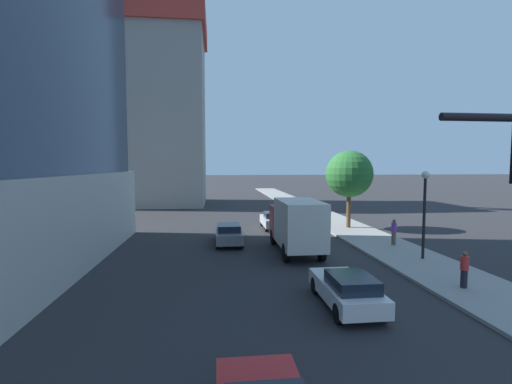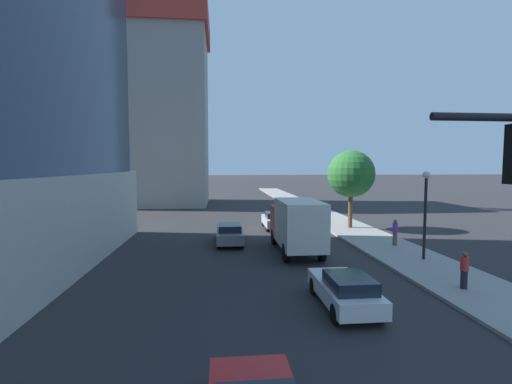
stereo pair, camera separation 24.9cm
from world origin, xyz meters
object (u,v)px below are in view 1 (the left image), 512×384
Objects in this scene: street_lamp at (425,200)px; street_tree at (349,174)px; pedestrian_red_shirt at (464,269)px; car_silver at (274,220)px; car_white at (347,289)px; pedestrian_purple_shirt at (394,232)px; box_truck at (296,223)px; car_gray at (229,233)px; construction_building at (151,100)px.

street_tree reaches higher than street_lamp.
street_tree reaches higher than pedestrian_red_shirt.
car_silver is (-6.36, 0.95, -4.00)m from street_tree.
car_white is at bearing -138.30° from street_lamp.
car_white is (-6.36, -16.56, -4.01)m from street_tree.
street_lamp is at bearing 77.85° from pedestrian_red_shirt.
car_silver is at bearing 120.67° from street_lamp.
pedestrian_red_shirt reaches higher than car_white.
pedestrian_purple_shirt reaches higher than car_silver.
street_lamp is at bearing -21.45° from box_truck.
pedestrian_purple_shirt is (10.98, -2.29, 0.31)m from car_gray.
street_tree is at bearing 68.99° from car_white.
box_truck is (-6.36, -7.83, -2.86)m from street_tree.
street_lamp is 0.76× the size of box_truck.
street_tree is 12.12m from car_gray.
car_silver is at bearing 90.00° from car_white.
car_gray is 1.14× the size of car_silver.
pedestrian_purple_shirt is 8.49m from pedestrian_red_shirt.
pedestrian_red_shirt is at bearing -62.63° from construction_building.
car_gray is at bearing 132.62° from pedestrian_red_shirt.
construction_building is at bearing 109.71° from car_gray.
pedestrian_purple_shirt is at bearing 7.45° from box_truck.
box_truck is 6.99m from pedestrian_purple_shirt.
pedestrian_red_shirt is at bearing -52.55° from box_truck.
street_lamp is 1.06× the size of car_gray.
pedestrian_red_shirt is (-1.13, -8.41, -0.07)m from pedestrian_purple_shirt.
pedestrian_purple_shirt reaches higher than car_white.
street_lamp is 7.48m from box_truck.
street_tree is 1.00× the size of box_truck.
street_lamp reaches higher than car_white.
construction_building is at bearing 125.18° from pedestrian_purple_shirt.
pedestrian_purple_shirt is (6.88, -7.89, 0.30)m from car_silver.
pedestrian_red_shirt is at bearing 11.90° from car_white.
street_lamp is at bearing -28.29° from car_gray.
car_gray is 12.60m from car_white.
car_silver reaches higher than car_gray.
construction_building is 6.64× the size of street_lamp.
street_tree reaches higher than box_truck.
construction_building is at bearing 117.37° from pedestrian_red_shirt.
car_silver is (13.77, -21.41, -13.73)m from construction_building.
street_lamp is 4.34m from pedestrian_purple_shirt.
car_white is 8.80m from box_truck.
car_silver is (4.10, 5.60, 0.01)m from car_gray.
street_tree is 1.59× the size of car_silver.
pedestrian_purple_shirt reaches higher than car_gray.
street_lamp is at bearing -57.96° from construction_building.
pedestrian_red_shirt is (19.53, -37.71, -13.50)m from construction_building.
box_truck is (-0.00, 8.73, 1.15)m from car_white.
construction_building is 7.75× the size of car_white.
car_white is at bearing -90.00° from box_truck.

